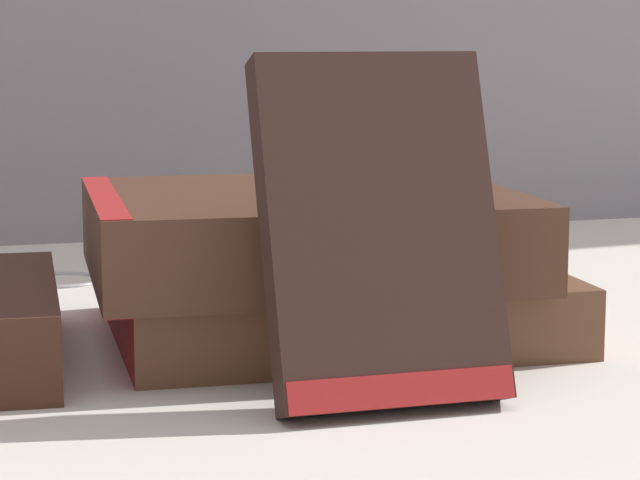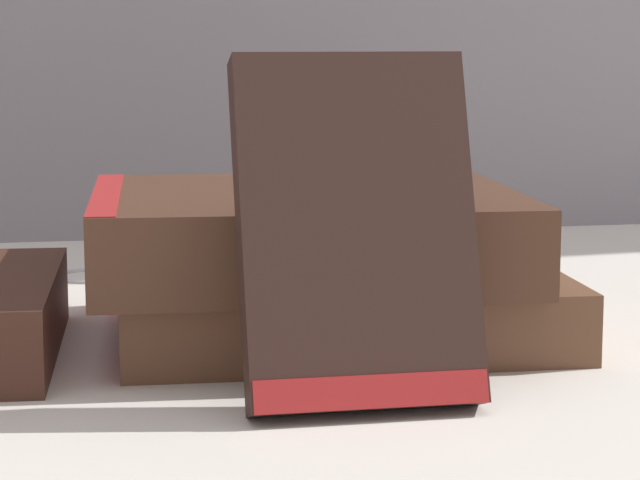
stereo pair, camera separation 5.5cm
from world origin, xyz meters
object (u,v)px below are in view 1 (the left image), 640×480
(book_flat_top, at_px, (291,233))
(book_leaning_front, at_px, (381,243))
(reading_glasses, at_px, (113,278))
(book_flat_bottom, at_px, (319,300))
(pocket_watch, at_px, (388,180))

(book_flat_top, height_order, book_leaning_front, book_leaning_front)
(reading_glasses, bearing_deg, book_flat_bottom, -48.51)
(pocket_watch, bearing_deg, book_flat_top, -174.41)
(pocket_watch, relative_size, reading_glasses, 0.48)
(book_flat_bottom, distance_m, pocket_watch, 0.06)
(book_flat_bottom, height_order, reading_glasses, book_flat_bottom)
(book_flat_top, xyz_separation_m, book_leaning_front, (0.01, -0.10, 0.01))
(pocket_watch, bearing_deg, reading_glasses, 122.23)
(pocket_watch, bearing_deg, book_flat_bottom, 165.03)
(book_flat_bottom, relative_size, book_leaning_front, 1.57)
(pocket_watch, distance_m, reading_glasses, 0.20)
(book_flat_top, distance_m, pocket_watch, 0.05)
(reading_glasses, bearing_deg, book_leaning_front, -60.75)
(book_flat_top, bearing_deg, pocket_watch, 9.58)
(book_flat_bottom, xyz_separation_m, pocket_watch, (0.03, -0.01, 0.06))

